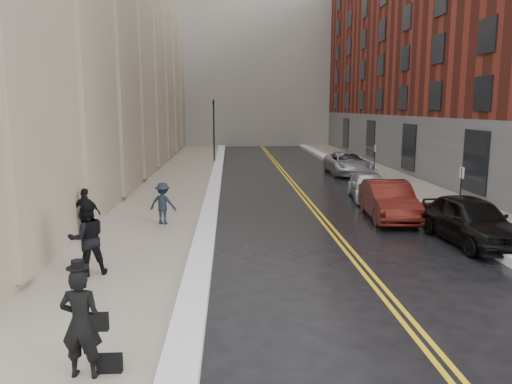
{
  "coord_description": "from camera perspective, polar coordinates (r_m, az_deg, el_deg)",
  "views": [
    {
      "loc": [
        -1.31,
        -11.19,
        4.56
      ],
      "look_at": [
        -0.39,
        6.22,
        1.6
      ],
      "focal_mm": 35.0,
      "sensor_mm": 36.0,
      "label": 1
    }
  ],
  "objects": [
    {
      "name": "car_black",
      "position": [
        18.34,
        23.34,
        -2.96
      ],
      "size": [
        2.21,
        4.87,
        1.62
      ],
      "primitive_type": "imported",
      "rotation": [
        0.0,
        0.0,
        0.06
      ],
      "color": "black",
      "rests_on": "ground"
    },
    {
      "name": "lane_stripe_a",
      "position": [
        27.82,
        4.65,
        0.18
      ],
      "size": [
        0.12,
        64.0,
        0.01
      ],
      "primitive_type": "cube",
      "color": "gold",
      "rests_on": "ground"
    },
    {
      "name": "sidewalk_right",
      "position": [
        29.42,
        17.54,
        0.42
      ],
      "size": [
        3.0,
        64.0,
        0.15
      ],
      "primitive_type": "cube",
      "color": "gray",
      "rests_on": "ground"
    },
    {
      "name": "pedestrian_c",
      "position": [
        17.86,
        -18.86,
        -2.34
      ],
      "size": [
        1.07,
        0.57,
        1.73
      ],
      "primitive_type": "imported",
      "rotation": [
        0.0,
        0.0,
        2.99
      ],
      "color": "black",
      "rests_on": "sidewalk_left"
    },
    {
      "name": "pedestrian_a",
      "position": [
        13.95,
        -18.73,
        -5.01
      ],
      "size": [
        1.21,
        1.1,
        2.01
      ],
      "primitive_type": "imported",
      "rotation": [
        0.0,
        0.0,
        3.58
      ],
      "color": "black",
      "rests_on": "sidewalk_left"
    },
    {
      "name": "pedestrian_b",
      "position": [
        19.34,
        -10.59,
        -1.29
      ],
      "size": [
        1.14,
        0.82,
        1.6
      ],
      "primitive_type": "imported",
      "rotation": [
        0.0,
        0.0,
        2.9
      ],
      "color": "black",
      "rests_on": "sidewalk_left"
    },
    {
      "name": "lane_stripe_b",
      "position": [
        27.85,
        5.14,
        0.18
      ],
      "size": [
        0.12,
        64.0,
        0.01
      ],
      "primitive_type": "cube",
      "color": "gold",
      "rests_on": "ground"
    },
    {
      "name": "traffic_signal",
      "position": [
        41.24,
        -4.85,
        7.56
      ],
      "size": [
        0.18,
        0.15,
        5.2
      ],
      "color": "black",
      "rests_on": "ground"
    },
    {
      "name": "car_silver_far",
      "position": [
        34.91,
        10.45,
        3.25
      ],
      "size": [
        2.62,
        5.57,
        1.54
      ],
      "primitive_type": "imported",
      "rotation": [
        0.0,
        0.0,
        -0.01
      ],
      "color": "#A6A8AF",
      "rests_on": "ground"
    },
    {
      "name": "pedestrian_main",
      "position": [
        8.9,
        -19.36,
        -13.94
      ],
      "size": [
        0.72,
        0.51,
        1.87
      ],
      "primitive_type": "imported",
      "rotation": [
        0.0,
        0.0,
        3.05
      ],
      "color": "black",
      "rests_on": "sidewalk_left"
    },
    {
      "name": "parking_sign_far",
      "position": [
        32.68,
        13.4,
        3.75
      ],
      "size": [
        0.06,
        0.35,
        2.23
      ],
      "color": "black",
      "rests_on": "ground"
    },
    {
      "name": "car_silver_near",
      "position": [
        25.65,
        12.8,
        0.62
      ],
      "size": [
        2.3,
        4.63,
        1.29
      ],
      "primitive_type": "imported",
      "rotation": [
        0.0,
        0.0,
        -0.11
      ],
      "color": "#ADAEB5",
      "rests_on": "ground"
    },
    {
      "name": "snow_ridge_right",
      "position": [
        28.82,
        14.1,
        0.54
      ],
      "size": [
        0.85,
        60.8,
        0.3
      ],
      "primitive_type": "cube",
      "color": "white",
      "rests_on": "ground"
    },
    {
      "name": "ground",
      "position": [
        12.16,
        3.47,
        -12.42
      ],
      "size": [
        160.0,
        160.0,
        0.0
      ],
      "primitive_type": "plane",
      "color": "black",
      "rests_on": "ground"
    },
    {
      "name": "parking_sign_near",
      "position": [
        21.53,
        22.35,
        0.35
      ],
      "size": [
        0.06,
        0.35,
        2.23
      ],
      "color": "black",
      "rests_on": "ground"
    },
    {
      "name": "building_right",
      "position": [
        39.27,
        26.62,
        15.14
      ],
      "size": [
        14.0,
        50.0,
        18.0
      ],
      "primitive_type": "cube",
      "color": "maroon",
      "rests_on": "ground"
    },
    {
      "name": "snow_ridge_left",
      "position": [
        27.57,
        -4.83,
        0.36
      ],
      "size": [
        0.7,
        60.8,
        0.26
      ],
      "primitive_type": "cube",
      "color": "white",
      "rests_on": "ground"
    },
    {
      "name": "sidewalk_left",
      "position": [
        27.75,
        -9.58,
        0.2
      ],
      "size": [
        4.0,
        64.0,
        0.15
      ],
      "primitive_type": "cube",
      "color": "gray",
      "rests_on": "ground"
    },
    {
      "name": "car_maroon",
      "position": [
        21.22,
        14.91,
        -0.94
      ],
      "size": [
        2.01,
        4.88,
        1.57
      ],
      "primitive_type": "imported",
      "rotation": [
        0.0,
        0.0,
        -0.07
      ],
      "color": "#48120C",
      "rests_on": "ground"
    }
  ]
}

